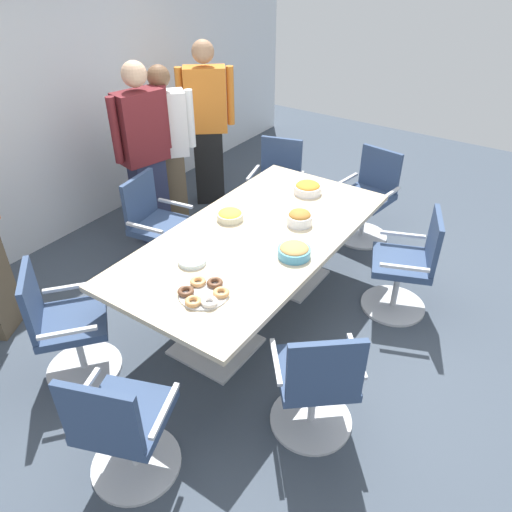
{
  "coord_description": "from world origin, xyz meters",
  "views": [
    {
      "loc": [
        -2.66,
        -1.8,
        2.72
      ],
      "look_at": [
        0.0,
        0.0,
        0.55
      ],
      "focal_mm": 34.36,
      "sensor_mm": 36.0,
      "label": 1
    }
  ],
  "objects_px": {
    "donut_platter": "(204,293)",
    "office_chair_6": "(368,200)",
    "office_chair_2": "(66,329)",
    "snack_bowl_chips_orange": "(308,188)",
    "office_chair_5": "(407,269)",
    "snack_bowl_chips_yellow": "(230,215)",
    "office_chair_1": "(158,230)",
    "snack_bowl_cookies": "(294,251)",
    "conference_table": "(256,248)",
    "office_chair_3": "(123,430)",
    "office_chair_0": "(277,189)",
    "person_standing_2": "(166,148)",
    "snack_bowl_pretzels": "(300,218)",
    "plate_stack": "(192,261)",
    "office_chair_4": "(316,385)",
    "person_standing_3": "(207,123)",
    "person_standing_1": "(145,153)"
  },
  "relations": [
    {
      "from": "snack_bowl_cookies",
      "to": "office_chair_4",
      "type": "bearing_deg",
      "value": -139.88
    },
    {
      "from": "office_chair_3",
      "to": "office_chair_0",
      "type": "bearing_deg",
      "value": 85.75
    },
    {
      "from": "office_chair_0",
      "to": "person_standing_1",
      "type": "bearing_deg",
      "value": 31.04
    },
    {
      "from": "office_chair_0",
      "to": "office_chair_1",
      "type": "relative_size",
      "value": 1.0
    },
    {
      "from": "office_chair_1",
      "to": "snack_bowl_chips_orange",
      "type": "bearing_deg",
      "value": 117.8
    },
    {
      "from": "plate_stack",
      "to": "person_standing_3",
      "type": "bearing_deg",
      "value": 36.19
    },
    {
      "from": "person_standing_2",
      "to": "snack_bowl_pretzels",
      "type": "relative_size",
      "value": 8.3
    },
    {
      "from": "office_chair_2",
      "to": "conference_table",
      "type": "bearing_deg",
      "value": 101.82
    },
    {
      "from": "donut_platter",
      "to": "office_chair_6",
      "type": "bearing_deg",
      "value": -2.74
    },
    {
      "from": "person_standing_1",
      "to": "snack_bowl_pretzels",
      "type": "xyz_separation_m",
      "value": [
        -0.07,
        -1.75,
        -0.12
      ]
    },
    {
      "from": "office_chair_2",
      "to": "plate_stack",
      "type": "distance_m",
      "value": 0.99
    },
    {
      "from": "office_chair_4",
      "to": "office_chair_0",
      "type": "bearing_deg",
      "value": 87.66
    },
    {
      "from": "person_standing_2",
      "to": "snack_bowl_chips_orange",
      "type": "height_order",
      "value": "person_standing_2"
    },
    {
      "from": "office_chair_2",
      "to": "person_standing_2",
      "type": "distance_m",
      "value": 2.25
    },
    {
      "from": "snack_bowl_chips_orange",
      "to": "snack_bowl_cookies",
      "type": "xyz_separation_m",
      "value": [
        -0.94,
        -0.41,
        -0.0
      ]
    },
    {
      "from": "office_chair_1",
      "to": "donut_platter",
      "type": "relative_size",
      "value": 2.71
    },
    {
      "from": "office_chair_3",
      "to": "donut_platter",
      "type": "height_order",
      "value": "office_chair_3"
    },
    {
      "from": "office_chair_0",
      "to": "person_standing_3",
      "type": "relative_size",
      "value": 0.51
    },
    {
      "from": "conference_table",
      "to": "office_chair_5",
      "type": "xyz_separation_m",
      "value": [
        0.71,
        -1.0,
        -0.22
      ]
    },
    {
      "from": "office_chair_3",
      "to": "office_chair_4",
      "type": "xyz_separation_m",
      "value": [
        0.88,
        -0.74,
        0.0
      ]
    },
    {
      "from": "snack_bowl_cookies",
      "to": "plate_stack",
      "type": "distance_m",
      "value": 0.73
    },
    {
      "from": "office_chair_2",
      "to": "office_chair_3",
      "type": "relative_size",
      "value": 1.0
    },
    {
      "from": "office_chair_4",
      "to": "office_chair_1",
      "type": "bearing_deg",
      "value": 119.32
    },
    {
      "from": "office_chair_5",
      "to": "snack_bowl_chips_yellow",
      "type": "height_order",
      "value": "office_chair_5"
    },
    {
      "from": "person_standing_2",
      "to": "donut_platter",
      "type": "relative_size",
      "value": 4.98
    },
    {
      "from": "person_standing_3",
      "to": "plate_stack",
      "type": "bearing_deg",
      "value": 86.89
    },
    {
      "from": "office_chair_2",
      "to": "snack_bowl_chips_orange",
      "type": "height_order",
      "value": "office_chair_2"
    },
    {
      "from": "snack_bowl_chips_yellow",
      "to": "plate_stack",
      "type": "xyz_separation_m",
      "value": [
        -0.65,
        -0.15,
        -0.02
      ]
    },
    {
      "from": "office_chair_6",
      "to": "office_chair_4",
      "type": "bearing_deg",
      "value": 114.79
    },
    {
      "from": "snack_bowl_cookies",
      "to": "conference_table",
      "type": "bearing_deg",
      "value": 76.39
    },
    {
      "from": "office_chair_2",
      "to": "office_chair_5",
      "type": "xyz_separation_m",
      "value": [
        2.03,
        -1.71,
        0.0
      ]
    },
    {
      "from": "office_chair_2",
      "to": "office_chair_4",
      "type": "bearing_deg",
      "value": 57.58
    },
    {
      "from": "office_chair_3",
      "to": "office_chair_4",
      "type": "relative_size",
      "value": 1.0
    },
    {
      "from": "conference_table",
      "to": "person_standing_3",
      "type": "relative_size",
      "value": 1.34
    },
    {
      "from": "office_chair_1",
      "to": "snack_bowl_cookies",
      "type": "xyz_separation_m",
      "value": [
        -0.11,
        -1.5,
        0.39
      ]
    },
    {
      "from": "office_chair_3",
      "to": "office_chair_5",
      "type": "xyz_separation_m",
      "value": [
        2.38,
        -0.77,
        0.0
      ]
    },
    {
      "from": "office_chair_1",
      "to": "snack_bowl_chips_orange",
      "type": "height_order",
      "value": "office_chair_1"
    },
    {
      "from": "conference_table",
      "to": "plate_stack",
      "type": "bearing_deg",
      "value": 164.5
    },
    {
      "from": "snack_bowl_chips_orange",
      "to": "office_chair_1",
      "type": "bearing_deg",
      "value": 127.22
    },
    {
      "from": "conference_table",
      "to": "donut_platter",
      "type": "xyz_separation_m",
      "value": [
        -0.81,
        -0.14,
        0.15
      ]
    },
    {
      "from": "person_standing_1",
      "to": "person_standing_2",
      "type": "bearing_deg",
      "value": -163.49
    },
    {
      "from": "person_standing_2",
      "to": "donut_platter",
      "type": "distance_m",
      "value": 2.29
    },
    {
      "from": "office_chair_1",
      "to": "plate_stack",
      "type": "distance_m",
      "value": 1.17
    },
    {
      "from": "plate_stack",
      "to": "snack_bowl_cookies",
      "type": "bearing_deg",
      "value": -49.43
    },
    {
      "from": "office_chair_5",
      "to": "plate_stack",
      "type": "bearing_deg",
      "value": 116.12
    },
    {
      "from": "snack_bowl_chips_orange",
      "to": "snack_bowl_cookies",
      "type": "height_order",
      "value": "snack_bowl_chips_orange"
    },
    {
      "from": "office_chair_5",
      "to": "snack_bowl_chips_orange",
      "type": "xyz_separation_m",
      "value": [
        0.13,
        1.02,
        0.39
      ]
    },
    {
      "from": "conference_table",
      "to": "person_standing_2",
      "type": "distance_m",
      "value": 1.75
    },
    {
      "from": "snack_bowl_cookies",
      "to": "office_chair_6",
      "type": "bearing_deg",
      "value": 4.44
    },
    {
      "from": "person_standing_2",
      "to": "office_chair_6",
      "type": "bearing_deg",
      "value": 157.57
    }
  ]
}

